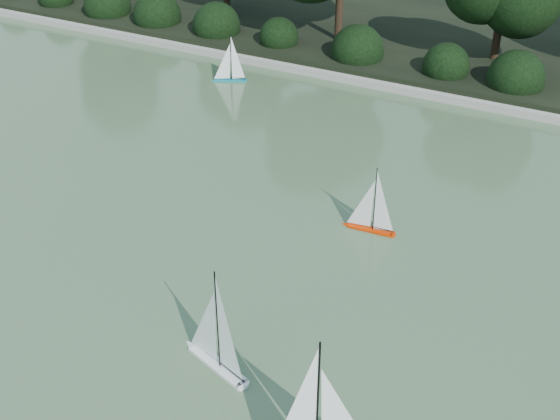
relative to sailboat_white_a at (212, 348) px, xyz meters
name	(u,v)px	position (x,y,z in m)	size (l,w,h in m)	color
ground	(212,331)	(-0.34, 0.50, -0.26)	(80.00, 80.00, 0.00)	#344B2D
pond_coping	(423,92)	(-0.34, 9.50, -0.17)	(40.00, 0.35, 0.18)	gray
far_bank	(470,39)	(-0.34, 13.50, -0.11)	(40.00, 8.00, 0.30)	black
shrub_hedge	(437,65)	(-0.34, 10.40, 0.19)	(29.10, 1.10, 1.10)	black
sailboat_white_a	(212,348)	(0.00, 0.00, 0.00)	(1.18, 0.53, 1.63)	silver
sailboat_orange	(367,219)	(0.58, 3.76, -0.06)	(0.94, 0.22, 1.28)	red
sailboat_teal	(227,73)	(-4.79, 8.15, -0.07)	(0.84, 0.51, 1.22)	#107A8C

